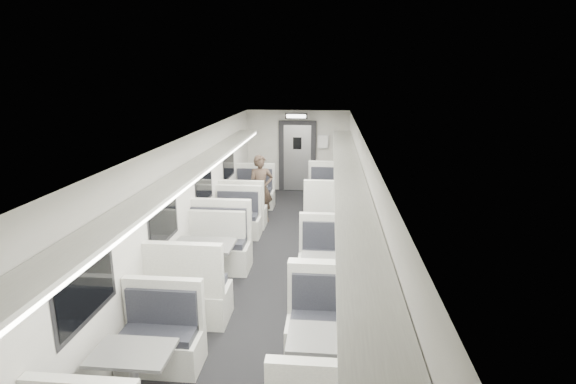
% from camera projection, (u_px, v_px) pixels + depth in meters
% --- Properties ---
extents(room, '(3.24, 12.24, 2.64)m').
position_uv_depth(room, '(271.00, 210.00, 7.56)').
color(room, black).
rests_on(room, ground).
extents(booth_left_a, '(1.04, 2.12, 1.13)m').
position_uv_depth(booth_left_a, '(249.00, 201.00, 11.08)').
color(booth_left_a, '#B1B0A6').
rests_on(booth_left_a, room).
extents(booth_left_b, '(1.00, 2.04, 1.09)m').
position_uv_depth(booth_left_b, '(230.00, 232.00, 8.99)').
color(booth_left_b, '#B1B0A6').
rests_on(booth_left_b, room).
extents(booth_left_c, '(1.15, 2.34, 1.25)m').
position_uv_depth(booth_left_c, '(205.00, 267.00, 7.20)').
color(booth_left_c, '#B1B0A6').
rests_on(booth_left_c, room).
extents(booth_left_d, '(0.98, 1.99, 1.06)m').
position_uv_depth(booth_left_d, '(135.00, 380.00, 4.65)').
color(booth_left_d, '#B1B0A6').
rests_on(booth_left_d, room).
extents(booth_right_a, '(1.15, 2.33, 1.25)m').
position_uv_depth(booth_right_a, '(330.00, 204.00, 10.70)').
color(booth_right_a, '#B1B0A6').
rests_on(booth_right_a, room).
extents(booth_right_b, '(0.97, 1.97, 1.05)m').
position_uv_depth(booth_right_b, '(330.00, 234.00, 8.86)').
color(booth_right_b, '#B1B0A6').
rests_on(booth_right_b, room).
extents(booth_right_c, '(1.06, 2.14, 1.15)m').
position_uv_depth(booth_right_c, '(329.00, 281.00, 6.80)').
color(booth_right_c, '#B1B0A6').
rests_on(booth_right_c, room).
extents(booth_right_d, '(1.06, 2.15, 1.15)m').
position_uv_depth(booth_right_d, '(328.00, 367.00, 4.81)').
color(booth_right_d, '#B1B0A6').
rests_on(booth_right_d, room).
extents(passenger, '(0.67, 0.53, 1.60)m').
position_uv_depth(passenger, '(261.00, 189.00, 10.57)').
color(passenger, black).
rests_on(passenger, room).
extents(window_a, '(0.02, 1.18, 0.84)m').
position_uv_depth(window_a, '(229.00, 162.00, 10.93)').
color(window_a, black).
rests_on(window_a, room).
extents(window_b, '(0.02, 1.18, 0.84)m').
position_uv_depth(window_b, '(204.00, 183.00, 8.82)').
color(window_b, black).
rests_on(window_b, room).
extents(window_c, '(0.02, 1.18, 0.84)m').
position_uv_depth(window_c, '(164.00, 217.00, 6.70)').
color(window_c, black).
rests_on(window_c, room).
extents(window_d, '(0.02, 1.18, 0.84)m').
position_uv_depth(window_d, '(86.00, 284.00, 4.58)').
color(window_d, black).
rests_on(window_d, room).
extents(luggage_rack_left, '(0.46, 10.40, 0.09)m').
position_uv_depth(luggage_rack_left, '(192.00, 171.00, 7.20)').
color(luggage_rack_left, '#B1B0A6').
rests_on(luggage_rack_left, room).
extents(luggage_rack_right, '(0.46, 10.40, 0.09)m').
position_uv_depth(luggage_rack_right, '(348.00, 174.00, 6.98)').
color(luggage_rack_right, '#B1B0A6').
rests_on(luggage_rack_right, room).
extents(vestibule_door, '(1.10, 0.13, 2.10)m').
position_uv_depth(vestibule_door, '(297.00, 157.00, 13.31)').
color(vestibule_door, black).
rests_on(vestibule_door, room).
extents(exit_sign, '(0.62, 0.12, 0.16)m').
position_uv_depth(exit_sign, '(296.00, 116.00, 12.53)').
color(exit_sign, black).
rests_on(exit_sign, room).
extents(wall_notice, '(0.32, 0.02, 0.40)m').
position_uv_depth(wall_notice, '(323.00, 142.00, 13.12)').
color(wall_notice, white).
rests_on(wall_notice, room).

